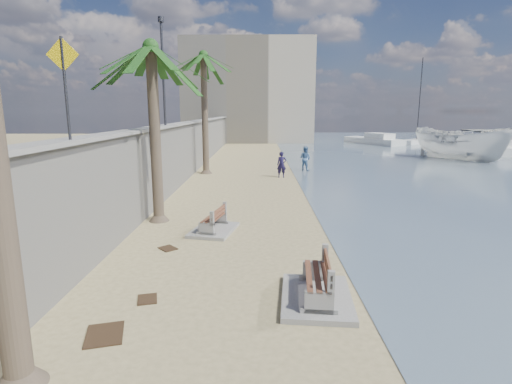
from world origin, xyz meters
name	(u,v)px	position (x,y,z in m)	size (l,w,h in m)	color
ground_plane	(275,306)	(0.00, 0.00, 0.00)	(140.00, 140.00, 0.00)	tan
seawall	(191,148)	(-5.20, 20.00, 1.75)	(0.45, 70.00, 3.50)	gray
wall_cap	(191,122)	(-5.20, 20.00, 3.55)	(0.80, 70.00, 0.12)	gray
end_building	(248,93)	(-2.00, 52.00, 7.00)	(18.00, 12.00, 14.00)	#B7AA93
bench_near	(317,283)	(0.96, 0.31, 0.43)	(1.78, 2.46, 0.97)	gray
bench_far	(213,221)	(-2.03, 5.66, 0.38)	(1.80, 2.31, 0.86)	gray
palm_mid	(151,49)	(-4.37, 7.07, 6.54)	(5.00, 5.00, 7.52)	brown
palm_back	(203,57)	(-4.12, 19.52, 7.85)	(5.00, 5.00, 8.89)	brown
pedestrian_sign	(64,74)	(-5.00, 1.50, 5.15)	(0.78, 0.07, 2.40)	#2D2D33
streetlight	(163,62)	(-5.10, 12.00, 6.64)	(0.28, 0.28, 5.12)	#2D2D33
person_a	(282,163)	(1.10, 17.83, 0.98)	(0.71, 0.48, 1.97)	#181335
person_b	(305,157)	(3.00, 21.04, 0.99)	(0.95, 0.74, 1.98)	#4D729F
boat_cruiser	(461,142)	(17.71, 27.81, 1.62)	(3.43, 3.53, 4.03)	silver
yacht_near	(481,148)	(23.65, 35.22, 0.35)	(11.23, 3.14, 1.50)	silver
yacht_far	(373,141)	(14.89, 45.58, 0.35)	(9.11, 2.55, 1.50)	silver
sailboat_west	(416,141)	(20.87, 46.12, 0.36)	(5.82, 5.76, 11.27)	silver
debris_a	(105,334)	(-3.39, -1.22, 0.01)	(0.87, 0.70, 0.03)	#382616
debris_b	(147,299)	(-2.96, 0.28, 0.01)	(0.54, 0.43, 0.03)	#382616
debris_d	(168,248)	(-3.28, 3.78, 0.01)	(0.55, 0.44, 0.03)	#382616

